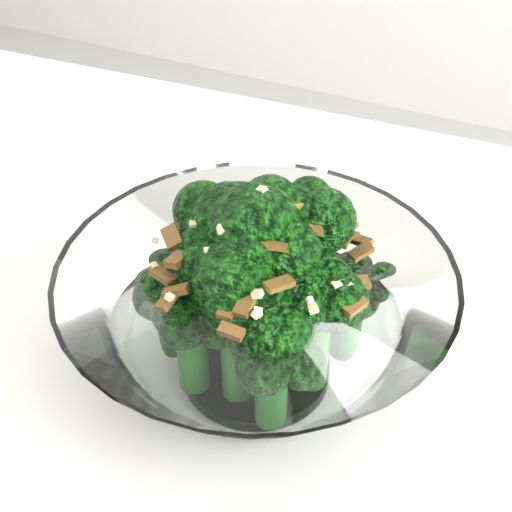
% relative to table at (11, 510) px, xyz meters
% --- Properties ---
extents(table, '(1.24, 0.86, 0.75)m').
position_rel_table_xyz_m(table, '(0.00, 0.00, 0.00)').
color(table, white).
rests_on(table, ground).
extents(broccoli_dish, '(0.21, 0.21, 0.13)m').
position_rel_table_xyz_m(broccoli_dish, '(0.11, 0.10, 0.12)').
color(broccoli_dish, white).
rests_on(broccoli_dish, table).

